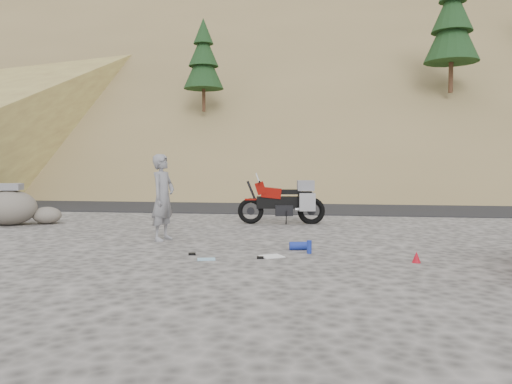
% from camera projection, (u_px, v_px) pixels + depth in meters
% --- Properties ---
extents(ground, '(140.00, 140.00, 0.00)m').
position_uv_depth(ground, '(230.00, 242.00, 10.71)').
color(ground, '#42403D').
rests_on(ground, ground).
extents(road, '(120.00, 7.00, 0.05)m').
position_uv_depth(road, '(273.00, 205.00, 19.61)').
color(road, black).
rests_on(road, ground).
extents(hillside, '(120.00, 73.00, 46.72)m').
position_uv_depth(hillside, '(305.00, 68.00, 50.43)').
color(hillside, brown).
rests_on(hillside, ground).
extents(motorcycle, '(2.41, 0.88, 1.44)m').
position_uv_depth(motorcycle, '(285.00, 202.00, 13.77)').
color(motorcycle, black).
rests_on(motorcycle, ground).
extents(man, '(0.60, 0.78, 1.89)m').
position_uv_depth(man, '(163.00, 240.00, 10.97)').
color(man, gray).
rests_on(man, ground).
extents(boulder, '(1.54, 1.34, 1.13)m').
position_uv_depth(boulder, '(10.00, 207.00, 13.54)').
color(boulder, '#5D5650').
rests_on(boulder, ground).
extents(small_rock, '(0.94, 0.88, 0.47)m').
position_uv_depth(small_rock, '(47.00, 215.00, 13.81)').
color(small_rock, '#5D5650').
rests_on(small_rock, ground).
extents(gear_white_cloth, '(0.51, 0.50, 0.01)m').
position_uv_depth(gear_white_cloth, '(272.00, 256.00, 9.08)').
color(gear_white_cloth, white).
rests_on(gear_white_cloth, ground).
extents(gear_blue_mat, '(0.42, 0.23, 0.16)m').
position_uv_depth(gear_blue_mat, '(300.00, 246.00, 9.77)').
color(gear_blue_mat, navy).
rests_on(gear_blue_mat, ground).
extents(gear_bottle, '(0.09, 0.09, 0.25)m').
position_uv_depth(gear_bottle, '(309.00, 247.00, 9.39)').
color(gear_bottle, navy).
rests_on(gear_bottle, ground).
extents(gear_funnel, '(0.15, 0.15, 0.19)m').
position_uv_depth(gear_funnel, '(416.00, 257.00, 8.54)').
color(gear_funnel, '#AE0B19').
rests_on(gear_funnel, ground).
extents(gear_glove_a, '(0.15, 0.13, 0.04)m').
position_uv_depth(gear_glove_a, '(192.00, 254.00, 9.25)').
color(gear_glove_a, black).
rests_on(gear_glove_a, ground).
extents(gear_glove_b, '(0.13, 0.11, 0.04)m').
position_uv_depth(gear_glove_b, '(260.00, 258.00, 8.89)').
color(gear_glove_b, black).
rests_on(gear_glove_b, ground).
extents(gear_blue_cloth, '(0.36, 0.30, 0.01)m').
position_uv_depth(gear_blue_cloth, '(206.00, 259.00, 8.81)').
color(gear_blue_cloth, '#86B5CF').
rests_on(gear_blue_cloth, ground).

